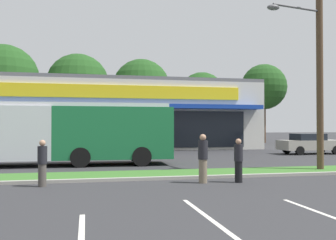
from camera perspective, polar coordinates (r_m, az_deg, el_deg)
name	(u,v)px	position (r m, az deg, el deg)	size (l,w,h in m)	color
grass_median	(186,173)	(16.19, 2.74, -7.98)	(56.00, 2.20, 0.12)	#386B28
curb_lip	(194,177)	(15.02, 3.95, -8.53)	(56.00, 0.24, 0.12)	#99968C
parking_stripe_1	(213,221)	(8.52, 6.73, -14.74)	(0.12, 4.80, 0.01)	silver
storefront_building	(117,115)	(38.69, -7.70, 0.68)	(25.32, 15.40, 6.30)	beige
tree_left	(4,79)	(45.05, -23.30, 5.68)	(7.38, 7.38, 10.91)	#473323
tree_mid_left	(78,85)	(46.81, -13.30, 5.08)	(7.44, 7.44, 10.69)	#473323
tree_mid	(141,88)	(45.89, -4.00, 4.81)	(6.84, 6.84, 10.10)	#473323
tree_mid_right	(202,96)	(46.79, 5.08, 3.60)	(5.74, 5.74, 8.66)	#473323
tree_right	(264,87)	(49.64, 14.12, 4.80)	(5.69, 5.69, 9.88)	#473323
utility_pole	(317,52)	(18.76, 21.39, 9.42)	(3.13, 2.38, 10.10)	#4C3826
city_bus	(65,132)	(20.67, -15.14, -1.70)	(11.22, 2.86, 3.25)	#196638
car_1	(96,146)	(25.55, -10.64, -3.86)	(4.55, 1.86, 1.43)	maroon
car_3	(310,143)	(30.25, 20.47, -3.30)	(4.71, 2.02, 1.52)	#9E998C
pedestrian_by_pole	(239,160)	(14.18, 10.49, -5.95)	(0.32, 0.32, 1.59)	black
pedestrian_mid	(203,158)	(13.87, 5.22, -5.73)	(0.35, 0.35, 1.76)	#726651
pedestrian_far	(42,163)	(13.66, -18.26, -6.13)	(0.32, 0.32, 1.58)	#47423D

